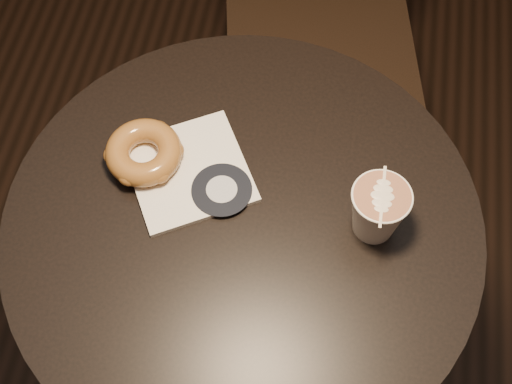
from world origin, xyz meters
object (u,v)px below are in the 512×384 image
(doughnut, at_px, (144,152))
(latte_cup, at_px, (377,212))
(cafe_table, at_px, (244,273))
(pastry_bag, at_px, (189,171))

(doughnut, relative_size, latte_cup, 1.24)
(cafe_table, height_order, doughnut, doughnut)
(cafe_table, relative_size, pastry_bag, 4.44)
(cafe_table, distance_m, doughnut, 0.29)
(cafe_table, height_order, latte_cup, latte_cup)
(pastry_bag, distance_m, doughnut, 0.07)
(cafe_table, xyz_separation_m, pastry_bag, (-0.09, 0.07, 0.20))
(latte_cup, bearing_deg, doughnut, 171.22)
(latte_cup, bearing_deg, cafe_table, -173.79)
(pastry_bag, height_order, latte_cup, latte_cup)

